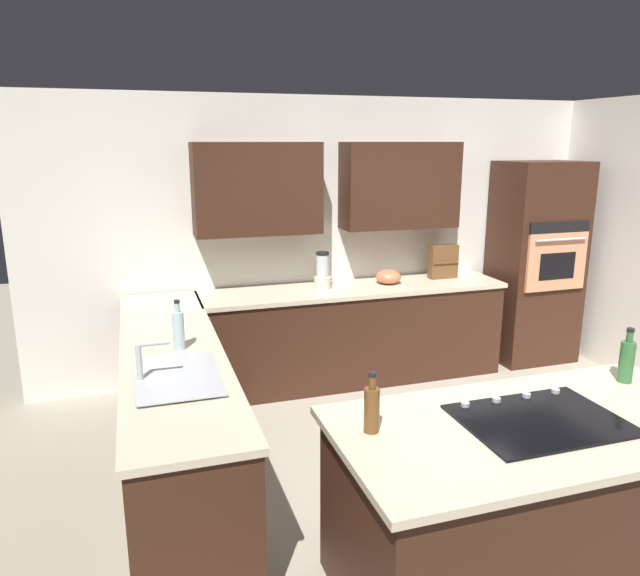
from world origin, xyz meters
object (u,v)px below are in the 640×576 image
at_px(wall_oven, 535,263).
at_px(dish_soap_bottle, 178,329).
at_px(sink_unit, 176,375).
at_px(cooktop, 539,419).
at_px(mixing_bowl, 388,277).
at_px(second_bottle, 627,360).
at_px(spice_rack, 443,262).
at_px(blender, 322,273).
at_px(oil_bottle, 372,408).

xyz_separation_m(wall_oven, dish_soap_bottle, (3.62, 1.23, 0.03)).
distance_m(sink_unit, cooktop, 1.93).
relative_size(mixing_bowl, second_bottle, 0.77).
xyz_separation_m(mixing_bowl, spice_rack, (-0.60, -0.05, 0.10)).
distance_m(spice_rack, dish_soap_bottle, 2.93).
distance_m(mixing_bowl, dish_soap_bottle, 2.38).
relative_size(wall_oven, mixing_bowl, 8.44).
relative_size(blender, oil_bottle, 1.16).
height_order(cooktop, dish_soap_bottle, dish_soap_bottle).
distance_m(wall_oven, dish_soap_bottle, 3.82).
xyz_separation_m(cooktop, mixing_bowl, (-0.46, -2.80, 0.06)).
xyz_separation_m(sink_unit, second_bottle, (-2.37, 0.80, 0.11)).
bearing_deg(second_bottle, spice_rack, -96.71).
bearing_deg(dish_soap_bottle, wall_oven, -161.21).
height_order(blender, dish_soap_bottle, blender).
relative_size(blender, second_bottle, 1.09).
bearing_deg(spice_rack, blender, 2.51).
height_order(sink_unit, second_bottle, second_bottle).
xyz_separation_m(cooktop, spice_rack, (-1.06, -2.86, 0.15)).
height_order(wall_oven, dish_soap_bottle, wall_oven).
height_order(sink_unit, oil_bottle, oil_bottle).
bearing_deg(spice_rack, sink_unit, 33.84).
bearing_deg(oil_bottle, blender, -103.14).
distance_m(blender, oil_bottle, 2.73).
bearing_deg(dish_soap_bottle, spice_rack, -153.33).
height_order(mixing_bowl, second_bottle, second_bottle).
bearing_deg(blender, spice_rack, -177.49).
bearing_deg(wall_oven, sink_unit, 24.95).
relative_size(sink_unit, cooktop, 0.92).
distance_m(blender, dish_soap_bottle, 1.86).
height_order(spice_rack, second_bottle, spice_rack).
xyz_separation_m(wall_oven, sink_unit, (3.68, 1.71, -0.09)).
relative_size(sink_unit, dish_soap_bottle, 2.12).
bearing_deg(second_bottle, cooktop, 18.95).
relative_size(blender, mixing_bowl, 1.42).
xyz_separation_m(wall_oven, oil_bottle, (2.87, 2.63, 0.01)).
height_order(blender, oil_bottle, blender).
height_order(sink_unit, spice_rack, spice_rack).
bearing_deg(second_bottle, mixing_bowl, -83.39).
distance_m(wall_oven, blender, 2.25).
distance_m(sink_unit, dish_soap_bottle, 0.50).
distance_m(sink_unit, oil_bottle, 1.22).
bearing_deg(wall_oven, dish_soap_bottle, 18.79).
bearing_deg(cooktop, spice_rack, -110.40).
bearing_deg(cooktop, blender, -86.18).
bearing_deg(blender, second_bottle, 110.39).
bearing_deg(sink_unit, second_bottle, 161.35).
bearing_deg(wall_oven, mixing_bowl, -1.05).
bearing_deg(wall_oven, blender, -0.75).
xyz_separation_m(wall_oven, spice_rack, (1.00, -0.08, 0.05)).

